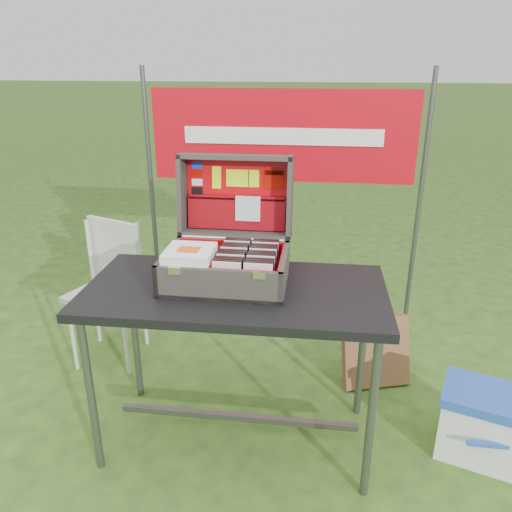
# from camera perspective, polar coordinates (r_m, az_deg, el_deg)

# --- Properties ---
(ground) EXTENTS (80.00, 80.00, 0.00)m
(ground) POSITION_cam_1_polar(r_m,az_deg,el_deg) (2.63, 0.38, -19.57)
(ground) COLOR #294A1E
(ground) RESTS_ON ground
(table) EXTENTS (1.31, 0.67, 0.81)m
(table) POSITION_cam_1_polar(r_m,az_deg,el_deg) (2.37, -2.23, -12.56)
(table) COLOR black
(table) RESTS_ON ground
(table_top) EXTENTS (1.31, 0.67, 0.04)m
(table_top) POSITION_cam_1_polar(r_m,az_deg,el_deg) (2.17, -2.38, -4.09)
(table_top) COLOR black
(table_top) RESTS_ON ground
(table_leg_fl) EXTENTS (0.04, 0.04, 0.77)m
(table_leg_fl) POSITION_cam_1_polar(r_m,az_deg,el_deg) (2.33, -18.35, -14.93)
(table_leg_fl) COLOR #59595B
(table_leg_fl) RESTS_ON ground
(table_leg_fr) EXTENTS (0.04, 0.04, 0.77)m
(table_leg_fr) POSITION_cam_1_polar(r_m,az_deg,el_deg) (2.15, 13.00, -17.80)
(table_leg_fr) COLOR #59595B
(table_leg_fr) RESTS_ON ground
(table_leg_bl) EXTENTS (0.04, 0.04, 0.77)m
(table_leg_bl) POSITION_cam_1_polar(r_m,az_deg,el_deg) (2.74, -13.69, -8.56)
(table_leg_bl) COLOR #59595B
(table_leg_bl) RESTS_ON ground
(table_leg_br) EXTENTS (0.04, 0.04, 0.77)m
(table_leg_br) POSITION_cam_1_polar(r_m,az_deg,el_deg) (2.58, 12.04, -10.35)
(table_leg_br) COLOR #59595B
(table_leg_br) RESTS_ON ground
(table_brace) EXTENTS (1.15, 0.03, 0.03)m
(table_brace) POSITION_cam_1_polar(r_m,az_deg,el_deg) (2.54, -2.13, -17.92)
(table_brace) COLOR #59595B
(table_brace) RESTS_ON ground
(suitcase) EXTENTS (0.53, 0.54, 0.51)m
(suitcase) POSITION_cam_1_polar(r_m,az_deg,el_deg) (2.16, -3.31, 3.66)
(suitcase) COLOR #3E382F
(suitcase) RESTS_ON table
(suitcase_base_bottom) EXTENTS (0.53, 0.38, 0.02)m
(suitcase_base_bottom) POSITION_cam_1_polar(r_m,az_deg,el_deg) (2.20, -3.46, -2.90)
(suitcase_base_bottom) COLOR #3E382F
(suitcase_base_bottom) RESTS_ON table_top
(suitcase_base_wall_front) EXTENTS (0.53, 0.02, 0.14)m
(suitcase_base_wall_front) POSITION_cam_1_polar(r_m,az_deg,el_deg) (2.01, -4.45, -3.42)
(suitcase_base_wall_front) COLOR #3E382F
(suitcase_base_wall_front) RESTS_ON table_top
(suitcase_base_wall_back) EXTENTS (0.53, 0.02, 0.14)m
(suitcase_base_wall_back) POSITION_cam_1_polar(r_m,az_deg,el_deg) (2.34, -2.68, 0.27)
(suitcase_base_wall_back) COLOR #3E382F
(suitcase_base_wall_back) RESTS_ON table_top
(suitcase_base_wall_left) EXTENTS (0.02, 0.38, 0.14)m
(suitcase_base_wall_left) POSITION_cam_1_polar(r_m,az_deg,el_deg) (2.23, -9.94, -1.09)
(suitcase_base_wall_left) COLOR #3E382F
(suitcase_base_wall_left) RESTS_ON table_top
(suitcase_base_wall_right) EXTENTS (0.02, 0.38, 0.14)m
(suitcase_base_wall_right) POSITION_cam_1_polar(r_m,az_deg,el_deg) (2.14, 3.22, -1.79)
(suitcase_base_wall_right) COLOR #3E382F
(suitcase_base_wall_right) RESTS_ON table_top
(suitcase_liner_floor) EXTENTS (0.49, 0.34, 0.01)m
(suitcase_liner_floor) POSITION_cam_1_polar(r_m,az_deg,el_deg) (2.19, -3.47, -2.58)
(suitcase_liner_floor) COLOR red
(suitcase_liner_floor) RESTS_ON suitcase_base_bottom
(suitcase_latch_left) EXTENTS (0.05, 0.01, 0.03)m
(suitcase_latch_left) POSITION_cam_1_polar(r_m,az_deg,el_deg) (2.02, -9.31, -1.67)
(suitcase_latch_left) COLOR silver
(suitcase_latch_left) RESTS_ON suitcase_base_wall_front
(suitcase_latch_right) EXTENTS (0.05, 0.01, 0.03)m
(suitcase_latch_right) POSITION_cam_1_polar(r_m,az_deg,el_deg) (1.95, 0.35, -2.21)
(suitcase_latch_right) COLOR silver
(suitcase_latch_right) RESTS_ON suitcase_base_wall_front
(suitcase_hinge) EXTENTS (0.48, 0.02, 0.02)m
(suitcase_hinge) POSITION_cam_1_polar(r_m,az_deg,el_deg) (2.32, -2.66, 1.99)
(suitcase_hinge) COLOR silver
(suitcase_hinge) RESTS_ON suitcase_base_wall_back
(suitcase_lid_back) EXTENTS (0.53, 0.07, 0.38)m
(suitcase_lid_back) POSITION_cam_1_polar(r_m,az_deg,el_deg) (2.42, -2.09, 7.07)
(suitcase_lid_back) COLOR #3E382F
(suitcase_lid_back) RESTS_ON suitcase_base_wall_back
(suitcase_lid_rim_far) EXTENTS (0.53, 0.14, 0.04)m
(suitcase_lid_rim_far) POSITION_cam_1_polar(r_m,az_deg,el_deg) (2.34, -2.32, 11.23)
(suitcase_lid_rim_far) COLOR #3E382F
(suitcase_lid_rim_far) RESTS_ON suitcase_lid_back
(suitcase_lid_rim_near) EXTENTS (0.53, 0.14, 0.04)m
(suitcase_lid_rim_near) POSITION_cam_1_polar(r_m,az_deg,el_deg) (2.39, -2.36, 2.61)
(suitcase_lid_rim_near) COLOR #3E382F
(suitcase_lid_rim_near) RESTS_ON suitcase_lid_back
(suitcase_lid_rim_left) EXTENTS (0.02, 0.19, 0.39)m
(suitcase_lid_rim_left) POSITION_cam_1_polar(r_m,az_deg,el_deg) (2.41, -8.37, 7.01)
(suitcase_lid_rim_left) COLOR #3E382F
(suitcase_lid_rim_left) RESTS_ON suitcase_lid_back
(suitcase_lid_rim_right) EXTENTS (0.02, 0.19, 0.39)m
(suitcase_lid_rim_right) POSITION_cam_1_polar(r_m,az_deg,el_deg) (2.33, 3.91, 6.66)
(suitcase_lid_rim_right) COLOR #3E382F
(suitcase_lid_rim_right) RESTS_ON suitcase_lid_back
(suitcase_lid_liner) EXTENTS (0.49, 0.05, 0.33)m
(suitcase_lid_liner) POSITION_cam_1_polar(r_m,az_deg,el_deg) (2.40, -2.15, 7.03)
(suitcase_lid_liner) COLOR red
(suitcase_lid_liner) RESTS_ON suitcase_lid_back
(suitcase_liner_wall_front) EXTENTS (0.49, 0.01, 0.12)m
(suitcase_liner_wall_front) POSITION_cam_1_polar(r_m,az_deg,el_deg) (2.02, -4.38, -3.00)
(suitcase_liner_wall_front) COLOR red
(suitcase_liner_wall_front) RESTS_ON suitcase_base_bottom
(suitcase_liner_wall_back) EXTENTS (0.49, 0.01, 0.12)m
(suitcase_liner_wall_back) POSITION_cam_1_polar(r_m,az_deg,el_deg) (2.32, -2.74, 0.39)
(suitcase_liner_wall_back) COLOR red
(suitcase_liner_wall_back) RESTS_ON suitcase_base_bottom
(suitcase_liner_wall_left) EXTENTS (0.01, 0.34, 0.12)m
(suitcase_liner_wall_left) POSITION_cam_1_polar(r_m,az_deg,el_deg) (2.23, -9.63, -0.86)
(suitcase_liner_wall_left) COLOR red
(suitcase_liner_wall_left) RESTS_ON suitcase_base_bottom
(suitcase_liner_wall_right) EXTENTS (0.01, 0.34, 0.12)m
(suitcase_liner_wall_right) POSITION_cam_1_polar(r_m,az_deg,el_deg) (2.14, 2.87, -1.52)
(suitcase_liner_wall_right) COLOR red
(suitcase_liner_wall_right) RESTS_ON suitcase_base_bottom
(suitcase_lid_pocket) EXTENTS (0.47, 0.05, 0.15)m
(suitcase_lid_pocket) POSITION_cam_1_polar(r_m,az_deg,el_deg) (2.40, -2.24, 4.89)
(suitcase_lid_pocket) COLOR maroon
(suitcase_lid_pocket) RESTS_ON suitcase_lid_liner
(suitcase_pocket_edge) EXTENTS (0.46, 0.02, 0.02)m
(suitcase_pocket_edge) POSITION_cam_1_polar(r_m,az_deg,el_deg) (2.38, -2.25, 6.66)
(suitcase_pocket_edge) COLOR maroon
(suitcase_pocket_edge) RESTS_ON suitcase_lid_pocket
(suitcase_pocket_cd) EXTENTS (0.12, 0.02, 0.12)m
(suitcase_pocket_cd) POSITION_cam_1_polar(r_m,az_deg,el_deg) (2.37, -0.94, 5.44)
(suitcase_pocket_cd) COLOR silver
(suitcase_pocket_cd) RESTS_ON suitcase_lid_pocket
(lid_sticker_cc_a) EXTENTS (0.05, 0.01, 0.03)m
(lid_sticker_cc_a) POSITION_cam_1_polar(r_m,az_deg,el_deg) (2.42, -6.77, 10.26)
(lid_sticker_cc_a) COLOR #1933B2
(lid_sticker_cc_a) RESTS_ON suitcase_lid_liner
(lid_sticker_cc_b) EXTENTS (0.05, 0.01, 0.03)m
(lid_sticker_cc_b) POSITION_cam_1_polar(r_m,az_deg,el_deg) (2.43, -6.75, 9.32)
(lid_sticker_cc_b) COLOR #A50A00
(lid_sticker_cc_b) RESTS_ON suitcase_lid_liner
(lid_sticker_cc_c) EXTENTS (0.05, 0.01, 0.03)m
(lid_sticker_cc_c) POSITION_cam_1_polar(r_m,az_deg,el_deg) (2.43, -6.74, 8.38)
(lid_sticker_cc_c) COLOR white
(lid_sticker_cc_c) RESTS_ON suitcase_lid_liner
(lid_sticker_cc_d) EXTENTS (0.05, 0.01, 0.03)m
(lid_sticker_cc_d) POSITION_cam_1_polar(r_m,az_deg,el_deg) (2.43, -6.73, 7.44)
(lid_sticker_cc_d) COLOR black
(lid_sticker_cc_d) RESTS_ON suitcase_lid_liner
(lid_card_neon_tall) EXTENTS (0.04, 0.02, 0.10)m
(lid_card_neon_tall) POSITION_cam_1_polar(r_m,az_deg,el_deg) (2.41, -4.53, 8.93)
(lid_card_neon_tall) COLOR #D8FD14
(lid_card_neon_tall) RESTS_ON suitcase_lid_liner
(lid_card_neon_main) EXTENTS (0.10, 0.01, 0.08)m
(lid_card_neon_main) POSITION_cam_1_polar(r_m,az_deg,el_deg) (2.39, -2.16, 8.89)
(lid_card_neon_main) COLOR #D8FD14
(lid_card_neon_main) RESTS_ON suitcase_lid_liner
(lid_card_neon_small) EXTENTS (0.05, 0.01, 0.08)m
(lid_card_neon_small) POSITION_cam_1_polar(r_m,az_deg,el_deg) (2.38, -0.22, 8.84)
(lid_card_neon_small) COLOR #D8FD14
(lid_card_neon_small) RESTS_ON suitcase_lid_liner
(lid_sticker_band) EXTENTS (0.09, 0.01, 0.09)m
(lid_sticker_band) POSITION_cam_1_polar(r_m,az_deg,el_deg) (2.36, 2.09, 8.76)
(lid_sticker_band) COLOR #A50A00
(lid_sticker_band) RESTS_ON suitcase_lid_liner
(lid_sticker_band_bar) EXTENTS (0.09, 0.01, 0.02)m
(lid_sticker_band_bar) POSITION_cam_1_polar(r_m,az_deg,el_deg) (2.36, 2.10, 9.49)
(lid_sticker_band_bar) COLOR black
(lid_sticker_band_bar) RESTS_ON suitcase_lid_liner
(cd_left_0) EXTENTS (0.12, 0.01, 0.13)m
(cd_left_0) POSITION_cam_1_polar(r_m,az_deg,el_deg) (2.03, -3.35, -2.47)
(cd_left_0) COLOR silver
(cd_left_0) RESTS_ON suitcase_liner_floor
(cd_left_1) EXTENTS (0.12, 0.01, 0.13)m
(cd_left_1) POSITION_cam_1_polar(r_m,az_deg,el_deg) (2.05, -3.24, -2.23)
(cd_left_1) COLOR black
(cd_left_1) RESTS_ON suitcase_liner_floor
(cd_left_2) EXTENTS (0.12, 0.01, 0.13)m
(cd_left_2) POSITION_cam_1_polar(r_m,az_deg,el_deg) (2.07, -3.14, -2.00)
(cd_left_2) COLOR black
(cd_left_2) RESTS_ON suitcase_liner_floor
(cd_left_3) EXTENTS (0.12, 0.01, 0.13)m
(cd_left_3) POSITION_cam_1_polar(r_m,az_deg,el_deg) (2.09, -3.03, -1.77)
(cd_left_3) COLOR black
(cd_left_3) RESTS_ON suitcase_liner_floor
(cd_left_4) EXTENTS (0.12, 0.01, 0.13)m
(cd_left_4) POSITION_cam_1_polar(r_m,az_deg,el_deg) (2.10, -2.93, -1.55)
(cd_left_4) COLOR silver
(cd_left_4) RESTS_ON suitcase_liner_floor
(cd_left_5) EXTENTS (0.12, 0.01, 0.13)m
(cd_left_5) POSITION_cam_1_polar(r_m,az_deg,el_deg) (2.12, -2.83, -1.33)
(cd_left_5) COLOR black
(cd_left_5) RESTS_ON suitcase_liner_floor
(cd_left_6) EXTENTS (0.12, 0.01, 0.13)m
(cd_left_6) POSITION_cam_1_polar(r_m,az_deg,el_deg) (2.14, -2.73, -1.11)
(cd_left_6) COLOR black
(cd_left_6) RESTS_ON suitcase_liner_floor
(cd_left_7) EXTENTS (0.12, 0.01, 0.13)m
(cd_left_7) POSITION_cam_1_polar(r_m,az_deg,el_deg) (2.16, -2.63, -0.90)
(cd_left_7) COLOR black
(cd_left_7) RESTS_ON suitcase_liner_floor
(cd_left_8) EXTENTS (0.12, 0.01, 0.13)m
(cd_left_8) POSITION_cam_1_polar(r_m,az_deg,el_deg) (2.18, -2.54, -0.69)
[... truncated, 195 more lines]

